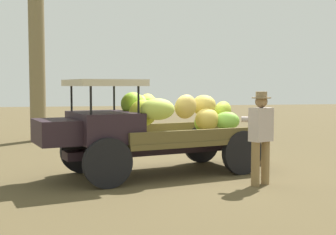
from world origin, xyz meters
TOP-DOWN VIEW (x-y plane):
  - ground_plane at (0.00, 0.00)m, footprint 60.00×60.00m
  - truck at (0.67, 0.13)m, footprint 4.66×2.69m
  - farmer at (-1.21, 1.44)m, footprint 0.57×0.54m
  - wooden_crate at (-1.93, -0.74)m, footprint 0.63×0.66m

SIDE VIEW (x-z plane):
  - ground_plane at x=0.00m, z-range 0.00..0.00m
  - wooden_crate at x=-1.93m, z-range 0.00..0.36m
  - farmer at x=-1.21m, z-range 0.11..1.78m
  - truck at x=0.67m, z-range 0.02..1.90m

